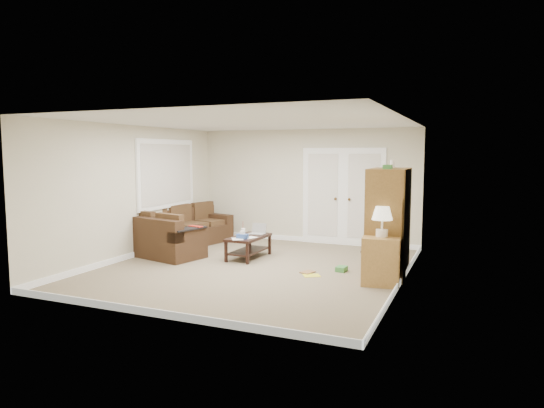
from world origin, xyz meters
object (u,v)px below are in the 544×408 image
at_px(sectional_sofa, 176,235).
at_px(coffee_table, 249,246).
at_px(tv_armoire, 388,222).
at_px(side_cabinet, 381,256).

xyz_separation_m(sectional_sofa, coffee_table, (1.72, -0.14, -0.07)).
distance_m(sectional_sofa, tv_armoire, 4.41).
height_order(sectional_sofa, tv_armoire, tv_armoire).
relative_size(sectional_sofa, tv_armoire, 1.52).
bearing_deg(tv_armoire, coffee_table, 172.03).
distance_m(sectional_sofa, side_cabinet, 4.47).
relative_size(sectional_sofa, coffee_table, 2.71).
xyz_separation_m(sectional_sofa, side_cabinet, (4.36, -1.00, 0.12)).
distance_m(tv_armoire, side_cabinet, 0.74).
bearing_deg(side_cabinet, sectional_sofa, 159.95).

